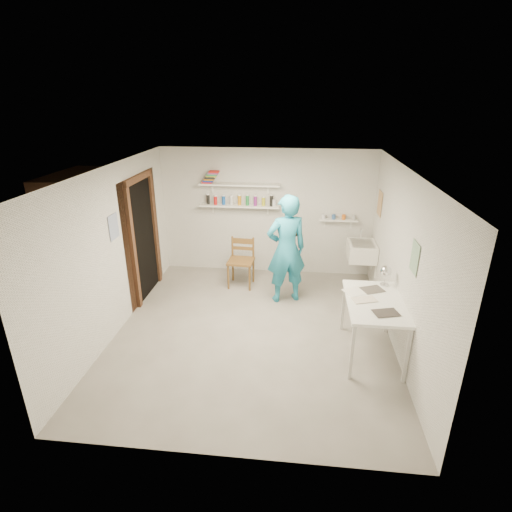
# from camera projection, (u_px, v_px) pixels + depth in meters

# --- Properties ---
(floor) EXTENTS (4.00, 4.50, 0.02)m
(floor) POSITION_uv_depth(u_px,v_px,m) (253.00, 331.00, 5.97)
(floor) COLOR slate
(floor) RESTS_ON ground
(ceiling) EXTENTS (4.00, 4.50, 0.02)m
(ceiling) POSITION_uv_depth(u_px,v_px,m) (253.00, 169.00, 5.07)
(ceiling) COLOR silver
(ceiling) RESTS_ON wall_back
(wall_back) EXTENTS (4.00, 0.02, 2.40)m
(wall_back) POSITION_uv_depth(u_px,v_px,m) (267.00, 212.00, 7.60)
(wall_back) COLOR silver
(wall_back) RESTS_ON ground
(wall_front) EXTENTS (4.00, 0.02, 2.40)m
(wall_front) POSITION_uv_depth(u_px,v_px,m) (223.00, 355.00, 3.44)
(wall_front) COLOR silver
(wall_front) RESTS_ON ground
(wall_left) EXTENTS (0.02, 4.50, 2.40)m
(wall_left) POSITION_uv_depth(u_px,v_px,m) (114.00, 251.00, 5.72)
(wall_left) COLOR silver
(wall_left) RESTS_ON ground
(wall_right) EXTENTS (0.02, 4.50, 2.40)m
(wall_right) POSITION_uv_depth(u_px,v_px,m) (402.00, 263.00, 5.32)
(wall_right) COLOR silver
(wall_right) RESTS_ON ground
(doorway_recess) EXTENTS (0.02, 0.90, 2.00)m
(doorway_recess) POSITION_uv_depth(u_px,v_px,m) (144.00, 240.00, 6.76)
(doorway_recess) COLOR black
(doorway_recess) RESTS_ON wall_left
(corridor_box) EXTENTS (1.40, 1.50, 2.10)m
(corridor_box) POSITION_uv_depth(u_px,v_px,m) (103.00, 235.00, 6.82)
(corridor_box) COLOR brown
(corridor_box) RESTS_ON ground
(door_lintel) EXTENTS (0.06, 1.05, 0.10)m
(door_lintel) POSITION_uv_depth(u_px,v_px,m) (138.00, 178.00, 6.37)
(door_lintel) COLOR brown
(door_lintel) RESTS_ON wall_left
(door_jamb_near) EXTENTS (0.06, 0.10, 2.00)m
(door_jamb_near) POSITION_uv_depth(u_px,v_px,m) (133.00, 250.00, 6.30)
(door_jamb_near) COLOR brown
(door_jamb_near) RESTS_ON ground
(door_jamb_far) EXTENTS (0.06, 0.10, 2.00)m
(door_jamb_far) POSITION_uv_depth(u_px,v_px,m) (155.00, 231.00, 7.22)
(door_jamb_far) COLOR brown
(door_jamb_far) RESTS_ON ground
(shelf_lower) EXTENTS (1.50, 0.22, 0.03)m
(shelf_lower) POSITION_uv_depth(u_px,v_px,m) (240.00, 206.00, 7.48)
(shelf_lower) COLOR white
(shelf_lower) RESTS_ON wall_back
(shelf_upper) EXTENTS (1.50, 0.22, 0.03)m
(shelf_upper) POSITION_uv_depth(u_px,v_px,m) (239.00, 185.00, 7.33)
(shelf_upper) COLOR white
(shelf_upper) RESTS_ON wall_back
(ledge_shelf) EXTENTS (0.70, 0.14, 0.03)m
(ledge_shelf) POSITION_uv_depth(u_px,v_px,m) (338.00, 220.00, 7.41)
(ledge_shelf) COLOR white
(ledge_shelf) RESTS_ON wall_back
(poster_left) EXTENTS (0.01, 0.28, 0.36)m
(poster_left) POSITION_uv_depth(u_px,v_px,m) (114.00, 227.00, 5.63)
(poster_left) COLOR #334C7F
(poster_left) RESTS_ON wall_left
(poster_right_a) EXTENTS (0.01, 0.34, 0.42)m
(poster_right_a) POSITION_uv_depth(u_px,v_px,m) (380.00, 203.00, 6.85)
(poster_right_a) COLOR #995933
(poster_right_a) RESTS_ON wall_right
(poster_right_b) EXTENTS (0.01, 0.30, 0.38)m
(poster_right_b) POSITION_uv_depth(u_px,v_px,m) (415.00, 258.00, 4.70)
(poster_right_b) COLOR #3F724C
(poster_right_b) RESTS_ON wall_right
(belfast_sink) EXTENTS (0.48, 0.60, 0.30)m
(belfast_sink) POSITION_uv_depth(u_px,v_px,m) (362.00, 251.00, 7.10)
(belfast_sink) COLOR white
(belfast_sink) RESTS_ON wall_right
(man) EXTENTS (0.79, 0.65, 1.85)m
(man) POSITION_uv_depth(u_px,v_px,m) (286.00, 250.00, 6.55)
(man) COLOR teal
(man) RESTS_ON ground
(wall_clock) EXTENTS (0.32, 0.15, 0.33)m
(wall_clock) POSITION_uv_depth(u_px,v_px,m) (292.00, 228.00, 6.61)
(wall_clock) COLOR #C8BA88
(wall_clock) RESTS_ON man
(wooden_chair) EXTENTS (0.48, 0.46, 0.97)m
(wooden_chair) POSITION_uv_depth(u_px,v_px,m) (241.00, 261.00, 7.22)
(wooden_chair) COLOR brown
(wooden_chair) RESTS_ON ground
(work_table) EXTENTS (0.72, 1.21, 0.81)m
(work_table) POSITION_uv_depth(u_px,v_px,m) (372.00, 328.00, 5.31)
(work_table) COLOR white
(work_table) RESTS_ON ground
(desk_lamp) EXTENTS (0.15, 0.15, 0.15)m
(desk_lamp) POSITION_uv_depth(u_px,v_px,m) (386.00, 271.00, 5.50)
(desk_lamp) COLOR silver
(desk_lamp) RESTS_ON work_table
(spray_cans) EXTENTS (1.31, 0.06, 0.17)m
(spray_cans) POSITION_uv_depth(u_px,v_px,m) (239.00, 201.00, 7.44)
(spray_cans) COLOR black
(spray_cans) RESTS_ON shelf_lower
(book_stack) EXTENTS (0.32, 0.14, 0.22)m
(book_stack) POSITION_uv_depth(u_px,v_px,m) (211.00, 177.00, 7.33)
(book_stack) COLOR red
(book_stack) RESTS_ON shelf_upper
(ledge_pots) EXTENTS (0.48, 0.07, 0.09)m
(ledge_pots) POSITION_uv_depth(u_px,v_px,m) (339.00, 217.00, 7.39)
(ledge_pots) COLOR silver
(ledge_pots) RESTS_ON ledge_shelf
(papers) EXTENTS (0.30, 0.22, 0.02)m
(papers) POSITION_uv_depth(u_px,v_px,m) (375.00, 300.00, 5.16)
(papers) COLOR silver
(papers) RESTS_ON work_table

